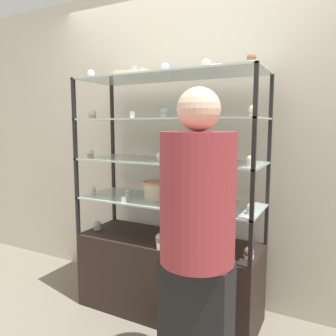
# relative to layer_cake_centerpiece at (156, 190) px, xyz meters

# --- Properties ---
(ground_plane) EXTENTS (20.00, 20.00, 0.00)m
(ground_plane) POSITION_rel_layer_cake_centerpiece_xyz_m (0.10, -0.00, -0.95)
(ground_plane) COLOR gray
(back_wall) EXTENTS (8.00, 0.05, 2.60)m
(back_wall) POSITION_rel_layer_cake_centerpiece_xyz_m (0.10, 0.38, 0.35)
(back_wall) COLOR beige
(back_wall) RESTS_ON ground_plane
(display_base) EXTENTS (1.37, 0.49, 0.59)m
(display_base) POSITION_rel_layer_cake_centerpiece_xyz_m (0.10, -0.00, -0.66)
(display_base) COLOR black
(display_base) RESTS_ON ground_plane
(display_riser_lower) EXTENTS (1.37, 0.49, 0.30)m
(display_riser_lower) POSITION_rel_layer_cake_centerpiece_xyz_m (0.10, -0.00, -0.08)
(display_riser_lower) COLOR black
(display_riser_lower) RESTS_ON display_base
(display_riser_middle) EXTENTS (1.37, 0.49, 0.30)m
(display_riser_middle) POSITION_rel_layer_cake_centerpiece_xyz_m (0.10, -0.00, 0.22)
(display_riser_middle) COLOR black
(display_riser_middle) RESTS_ON display_riser_lower
(display_riser_upper) EXTENTS (1.37, 0.49, 0.30)m
(display_riser_upper) POSITION_rel_layer_cake_centerpiece_xyz_m (0.10, -0.00, 0.52)
(display_riser_upper) COLOR black
(display_riser_upper) RESTS_ON display_riser_middle
(display_riser_top) EXTENTS (1.37, 0.49, 0.30)m
(display_riser_top) POSITION_rel_layer_cake_centerpiece_xyz_m (0.10, -0.00, 0.82)
(display_riser_top) COLOR black
(display_riser_top) RESTS_ON display_riser_upper
(layer_cake_centerpiece) EXTENTS (0.19, 0.19, 0.13)m
(layer_cake_centerpiece) POSITION_rel_layer_cake_centerpiece_xyz_m (0.00, 0.00, 0.00)
(layer_cake_centerpiece) COLOR beige
(layer_cake_centerpiece) RESTS_ON display_riser_lower
(sheet_cake_frosted) EXTENTS (0.25, 0.17, 0.06)m
(sheet_cake_frosted) POSITION_rel_layer_cake_centerpiece_xyz_m (-0.20, 0.01, 0.87)
(sheet_cake_frosted) COLOR beige
(sheet_cake_frosted) RESTS_ON display_riser_top
(cupcake_0) EXTENTS (0.07, 0.07, 0.08)m
(cupcake_0) POSITION_rel_layer_cake_centerpiece_xyz_m (-0.52, -0.07, -0.33)
(cupcake_0) COLOR #CCB28C
(cupcake_0) RESTS_ON display_base
(cupcake_1) EXTENTS (0.07, 0.07, 0.08)m
(cupcake_1) POSITION_rel_layer_cake_centerpiece_xyz_m (0.09, -0.11, -0.33)
(cupcake_1) COLOR beige
(cupcake_1) RESTS_ON display_base
(cupcake_2) EXTENTS (0.07, 0.07, 0.08)m
(cupcake_2) POSITION_rel_layer_cake_centerpiece_xyz_m (0.73, -0.08, -0.33)
(cupcake_2) COLOR white
(cupcake_2) RESTS_ON display_base
(price_tag_0) EXTENTS (0.04, 0.00, 0.04)m
(price_tag_0) POSITION_rel_layer_cake_centerpiece_xyz_m (0.15, -0.23, -0.35)
(price_tag_0) COLOR white
(price_tag_0) RESTS_ON display_base
(cupcake_3) EXTENTS (0.05, 0.05, 0.07)m
(cupcake_3) POSITION_rel_layer_cake_centerpiece_xyz_m (-0.53, -0.10, -0.03)
(cupcake_3) COLOR white
(cupcake_3) RESTS_ON display_riser_lower
(cupcake_4) EXTENTS (0.05, 0.05, 0.07)m
(cupcake_4) POSITION_rel_layer_cake_centerpiece_xyz_m (-0.22, -0.06, -0.03)
(cupcake_4) COLOR white
(cupcake_4) RESTS_ON display_riser_lower
(cupcake_5) EXTENTS (0.05, 0.05, 0.07)m
(cupcake_5) POSITION_rel_layer_cake_centerpiece_xyz_m (0.44, -0.06, -0.03)
(cupcake_5) COLOR white
(cupcake_5) RESTS_ON display_riser_lower
(cupcake_6) EXTENTS (0.05, 0.05, 0.07)m
(cupcake_6) POSITION_rel_layer_cake_centerpiece_xyz_m (0.74, -0.10, -0.03)
(cupcake_6) COLOR beige
(cupcake_6) RESTS_ON display_riser_lower
(price_tag_1) EXTENTS (0.04, 0.00, 0.04)m
(price_tag_1) POSITION_rel_layer_cake_centerpiece_xyz_m (-0.14, -0.23, -0.04)
(price_tag_1) COLOR white
(price_tag_1) RESTS_ON display_riser_lower
(cupcake_7) EXTENTS (0.05, 0.05, 0.07)m
(cupcake_7) POSITION_rel_layer_cake_centerpiece_xyz_m (-0.53, -0.11, 0.27)
(cupcake_7) COLOR #CCB28C
(cupcake_7) RESTS_ON display_riser_middle
(cupcake_8) EXTENTS (0.05, 0.05, 0.07)m
(cupcake_8) POSITION_rel_layer_cake_centerpiece_xyz_m (0.10, -0.11, 0.27)
(cupcake_8) COLOR beige
(cupcake_8) RESTS_ON display_riser_middle
(cupcake_9) EXTENTS (0.05, 0.05, 0.07)m
(cupcake_9) POSITION_rel_layer_cake_centerpiece_xyz_m (0.73, -0.09, 0.27)
(cupcake_9) COLOR beige
(cupcake_9) RESTS_ON display_riser_middle
(price_tag_2) EXTENTS (0.04, 0.00, 0.04)m
(price_tag_2) POSITION_rel_layer_cake_centerpiece_xyz_m (0.35, -0.23, 0.26)
(price_tag_2) COLOR white
(price_tag_2) RESTS_ON display_riser_middle
(cupcake_10) EXTENTS (0.06, 0.06, 0.07)m
(cupcake_10) POSITION_rel_layer_cake_centerpiece_xyz_m (-0.51, -0.10, 0.57)
(cupcake_10) COLOR #CCB28C
(cupcake_10) RESTS_ON display_riser_upper
(cupcake_11) EXTENTS (0.06, 0.06, 0.07)m
(cupcake_11) POSITION_rel_layer_cake_centerpiece_xyz_m (0.12, -0.09, 0.57)
(cupcake_11) COLOR beige
(cupcake_11) RESTS_ON display_riser_upper
(cupcake_12) EXTENTS (0.06, 0.06, 0.07)m
(cupcake_12) POSITION_rel_layer_cake_centerpiece_xyz_m (0.73, -0.06, 0.57)
(cupcake_12) COLOR #CCB28C
(cupcake_12) RESTS_ON display_riser_upper
(price_tag_3) EXTENTS (0.04, 0.00, 0.04)m
(price_tag_3) POSITION_rel_layer_cake_centerpiece_xyz_m (-0.05, -0.23, 0.56)
(price_tag_3) COLOR white
(price_tag_3) RESTS_ON display_riser_upper
(cupcake_13) EXTENTS (0.06, 0.06, 0.07)m
(cupcake_13) POSITION_rel_layer_cake_centerpiece_xyz_m (-0.52, -0.10, 0.87)
(cupcake_13) COLOR #CCB28C
(cupcake_13) RESTS_ON display_riser_top
(cupcake_14) EXTENTS (0.06, 0.06, 0.07)m
(cupcake_14) POSITION_rel_layer_cake_centerpiece_xyz_m (0.12, -0.08, 0.87)
(cupcake_14) COLOR beige
(cupcake_14) RESTS_ON display_riser_top
(cupcake_15) EXTENTS (0.06, 0.06, 0.07)m
(cupcake_15) POSITION_rel_layer_cake_centerpiece_xyz_m (0.42, -0.08, 0.87)
(cupcake_15) COLOR #CCB28C
(cupcake_15) RESTS_ON display_riser_top
(cupcake_16) EXTENTS (0.06, 0.06, 0.07)m
(cupcake_16) POSITION_rel_layer_cake_centerpiece_xyz_m (0.72, -0.11, 0.87)
(cupcake_16) COLOR beige
(cupcake_16) RESTS_ON display_riser_top
(price_tag_4) EXTENTS (0.04, 0.00, 0.04)m
(price_tag_4) POSITION_rel_layer_cake_centerpiece_xyz_m (-0.03, -0.23, 0.86)
(price_tag_4) COLOR white
(price_tag_4) RESTS_ON display_riser_top
(donut_glazed) EXTENTS (0.13, 0.13, 0.04)m
(donut_glazed) POSITION_rel_layer_cake_centerpiece_xyz_m (0.48, -0.03, 0.85)
(donut_glazed) COLOR #EFE5CC
(donut_glazed) RESTS_ON display_riser_top
(customer_figure) EXTENTS (0.38, 0.38, 1.62)m
(customer_figure) POSITION_rel_layer_cake_centerpiece_xyz_m (0.60, -0.64, -0.09)
(customer_figure) COLOR black
(customer_figure) RESTS_ON ground_plane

